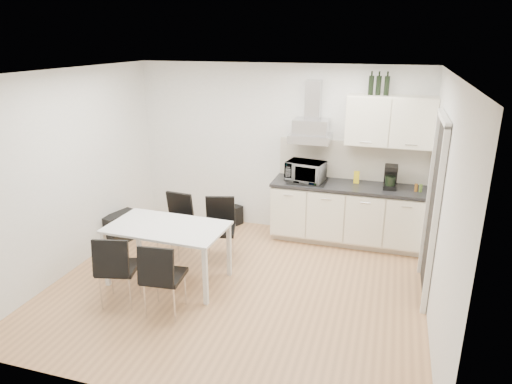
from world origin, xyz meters
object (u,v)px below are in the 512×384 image
chair_far_right (219,231)px  floor_speaker (236,215)px  dining_table (167,232)px  chair_near_left (119,269)px  kitchenette (351,190)px  chair_far_left (174,226)px  guitar_amp (120,228)px  chair_near_right (164,277)px

chair_far_right → floor_speaker: 1.35m
dining_table → chair_near_left: size_ratio=1.68×
kitchenette → floor_speaker: kitchenette is taller
chair_far_left → chair_far_right: 0.68m
guitar_amp → chair_far_left: bearing=6.1°
chair_near_right → floor_speaker: size_ratio=2.82×
chair_far_left → chair_near_left: same height
chair_near_right → guitar_amp: chair_near_right is taller
chair_far_right → floor_speaker: (-0.22, 1.30, -0.28)m
chair_near_left → floor_speaker: chair_near_left is taller
chair_far_right → chair_near_right: bearing=69.0°
chair_far_right → floor_speaker: bearing=-96.1°
chair_near_right → kitchenette: bearing=49.2°
chair_near_left → chair_far_left: bearing=74.8°
kitchenette → dining_table: kitchenette is taller
chair_far_right → chair_near_left: same height
dining_table → guitar_amp: (-1.25, 0.84, -0.45)m
guitar_amp → floor_speaker: 1.86m
guitar_amp → dining_table: bearing=-18.1°
chair_far_left → chair_near_left: size_ratio=1.00×
chair_far_right → guitar_amp: 1.68m
chair_near_left → floor_speaker: 2.70m
kitchenette → chair_near_right: kitchenette is taller
chair_near_right → floor_speaker: chair_near_right is taller
chair_far_left → floor_speaker: chair_far_left is taller
dining_table → chair_far_right: 0.85m
chair_far_right → chair_far_left: bearing=-13.2°
kitchenette → chair_far_left: bearing=-153.2°
dining_table → chair_far_left: size_ratio=1.68×
kitchenette → chair_far_right: 2.03m
chair_far_left → guitar_amp: size_ratio=1.51×
kitchenette → chair_far_left: (-2.31, -1.17, -0.39)m
dining_table → chair_far_left: chair_far_left is taller
chair_near_left → floor_speaker: bearing=65.9°
chair_far_right → chair_near_right: size_ratio=1.00×
kitchenette → chair_near_left: (-2.36, -2.47, -0.39)m
chair_near_left → chair_near_right: bearing=-15.7°
dining_table → floor_speaker: dining_table is taller
dining_table → floor_speaker: size_ratio=4.72×
dining_table → guitar_amp: size_ratio=2.54×
kitchenette → chair_far_right: size_ratio=2.86×
chair_far_right → chair_near_right: (-0.13, -1.36, 0.00)m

